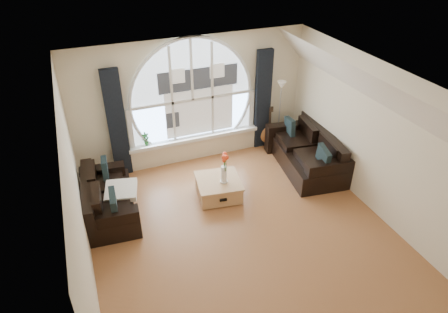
% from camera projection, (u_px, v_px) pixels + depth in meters
% --- Properties ---
extents(ground, '(5.00, 5.50, 0.01)m').
position_uv_depth(ground, '(243.00, 233.00, 6.97)').
color(ground, brown).
rests_on(ground, ground).
extents(ceiling, '(5.00, 5.50, 0.01)m').
position_uv_depth(ceiling, '(248.00, 87.00, 5.53)').
color(ceiling, silver).
rests_on(ceiling, ground).
extents(wall_back, '(5.00, 0.01, 2.70)m').
position_uv_depth(wall_back, '(192.00, 101.00, 8.42)').
color(wall_back, beige).
rests_on(wall_back, ground).
extents(wall_front, '(5.00, 0.01, 2.70)m').
position_uv_depth(wall_front, '(354.00, 309.00, 4.08)').
color(wall_front, beige).
rests_on(wall_front, ground).
extents(wall_left, '(0.01, 5.50, 2.70)m').
position_uv_depth(wall_left, '(77.00, 206.00, 5.48)').
color(wall_left, beige).
rests_on(wall_left, ground).
extents(wall_right, '(0.01, 5.50, 2.70)m').
position_uv_depth(wall_right, '(376.00, 140.00, 7.02)').
color(wall_right, beige).
rests_on(wall_right, ground).
extents(attic_slope, '(0.92, 5.50, 0.72)m').
position_uv_depth(attic_slope, '(373.00, 89.00, 6.40)').
color(attic_slope, silver).
rests_on(attic_slope, ground).
extents(arched_window, '(2.60, 0.06, 2.15)m').
position_uv_depth(arched_window, '(192.00, 89.00, 8.25)').
color(arched_window, silver).
rests_on(arched_window, wall_back).
extents(window_sill, '(2.90, 0.22, 0.08)m').
position_uv_depth(window_sill, '(195.00, 138.00, 8.79)').
color(window_sill, white).
rests_on(window_sill, wall_back).
extents(window_frame, '(2.76, 0.08, 2.15)m').
position_uv_depth(window_frame, '(192.00, 90.00, 8.23)').
color(window_frame, white).
rests_on(window_frame, wall_back).
extents(neighbor_house, '(1.70, 0.02, 1.50)m').
position_uv_depth(neighbor_house, '(199.00, 94.00, 8.35)').
color(neighbor_house, silver).
rests_on(neighbor_house, wall_back).
extents(curtain_left, '(0.35, 0.12, 2.30)m').
position_uv_depth(curtain_left, '(117.00, 125.00, 7.94)').
color(curtain_left, black).
rests_on(curtain_left, ground).
extents(curtain_right, '(0.35, 0.12, 2.30)m').
position_uv_depth(curtain_right, '(263.00, 100.00, 8.92)').
color(curtain_right, black).
rests_on(curtain_right, ground).
extents(sofa_left, '(0.98, 1.75, 0.75)m').
position_uv_depth(sofa_left, '(108.00, 196.00, 7.22)').
color(sofa_left, black).
rests_on(sofa_left, ground).
extents(sofa_right, '(1.21, 2.04, 0.86)m').
position_uv_depth(sofa_right, '(306.00, 152.00, 8.49)').
color(sofa_right, black).
rests_on(sofa_right, ground).
extents(coffee_chest, '(0.94, 0.94, 0.41)m').
position_uv_depth(coffee_chest, '(219.00, 187.00, 7.77)').
color(coffee_chest, '#A97849').
rests_on(coffee_chest, ground).
extents(throw_blanket, '(0.66, 0.66, 0.10)m').
position_uv_depth(throw_blanket, '(121.00, 190.00, 7.18)').
color(throw_blanket, silver).
rests_on(throw_blanket, sofa_left).
extents(vase_flowers, '(0.24, 0.24, 0.70)m').
position_uv_depth(vase_flowers, '(224.00, 165.00, 7.43)').
color(vase_flowers, white).
rests_on(vase_flowers, coffee_chest).
extents(floor_lamp, '(0.24, 0.24, 1.60)m').
position_uv_depth(floor_lamp, '(279.00, 115.00, 9.10)').
color(floor_lamp, '#B2B2B2').
rests_on(floor_lamp, ground).
extents(guitar, '(0.42, 0.35, 1.06)m').
position_uv_depth(guitar, '(268.00, 126.00, 9.22)').
color(guitar, brown).
rests_on(guitar, ground).
extents(potted_plant, '(0.18, 0.15, 0.30)m').
position_uv_depth(potted_plant, '(146.00, 139.00, 8.36)').
color(potted_plant, '#1E6023').
rests_on(potted_plant, window_sill).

